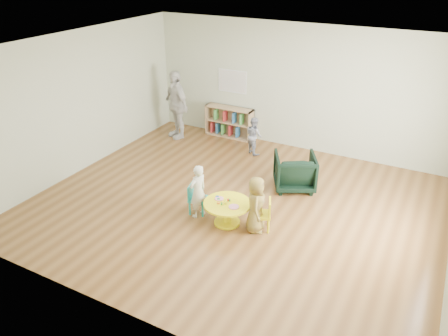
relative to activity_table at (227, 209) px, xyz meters
The scene contains 11 objects.
room 1.72m from the activity_table, 101.66° to the left, with size 7.10×7.00×2.80m.
activity_table is the anchor object (origin of this frame).
kid_chair_left 0.65m from the activity_table, behind, with size 0.35×0.35×0.54m.
kid_chair_right 0.62m from the activity_table, 12.41° to the left, with size 0.38×0.38×0.55m.
bookshelf 3.86m from the activity_table, 116.92° to the left, with size 1.20×0.30×0.75m.
alphabet_poster 4.11m from the activity_table, 115.92° to the left, with size 0.74×0.01×0.54m.
armchair 1.79m from the activity_table, 71.46° to the left, with size 0.75×0.77×0.70m, color black.
child_left 0.58m from the activity_table, behind, with size 0.35×0.23×0.97m, color silver.
child_right 0.54m from the activity_table, ahead, with size 0.47×0.31×0.97m, color yellow.
toddler 2.92m from the activity_table, 105.82° to the left, with size 0.41×0.32×0.85m, color #1C2846.
adult_caretaker 4.03m from the activity_table, 135.48° to the left, with size 0.97×0.40×1.65m, color silver.
Camera 1 is at (3.00, -6.06, 4.15)m, focal length 35.00 mm.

